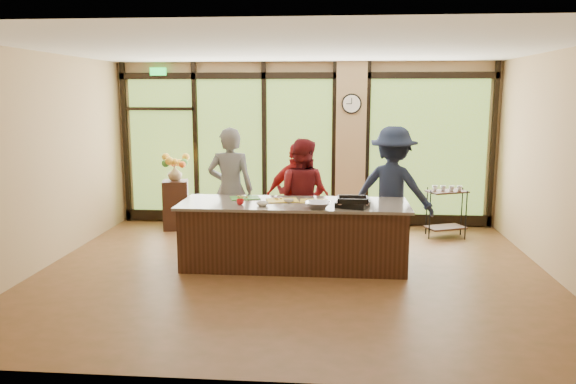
% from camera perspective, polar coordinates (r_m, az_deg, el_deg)
% --- Properties ---
extents(floor, '(7.00, 7.00, 0.00)m').
position_cam_1_polar(floor, '(7.80, 0.42, -8.14)').
color(floor, brown).
rests_on(floor, ground).
extents(ceiling, '(7.00, 7.00, 0.00)m').
position_cam_1_polar(ceiling, '(7.44, 0.45, 14.39)').
color(ceiling, white).
rests_on(ceiling, back_wall).
extents(back_wall, '(7.00, 0.00, 7.00)m').
position_cam_1_polar(back_wall, '(10.46, 1.70, 4.86)').
color(back_wall, tan).
rests_on(back_wall, floor).
extents(left_wall, '(0.00, 6.00, 6.00)m').
position_cam_1_polar(left_wall, '(8.49, -23.86, 2.85)').
color(left_wall, tan).
rests_on(left_wall, floor).
extents(right_wall, '(0.00, 6.00, 6.00)m').
position_cam_1_polar(right_wall, '(8.01, 26.28, 2.31)').
color(right_wall, tan).
rests_on(right_wall, floor).
extents(window_wall, '(6.90, 0.12, 3.00)m').
position_cam_1_polar(window_wall, '(10.41, 2.58, 4.25)').
color(window_wall, tan).
rests_on(window_wall, floor).
extents(island_base, '(3.10, 1.00, 0.88)m').
position_cam_1_polar(island_base, '(7.97, 0.59, -4.46)').
color(island_base, black).
rests_on(island_base, floor).
extents(countertop, '(3.20, 1.10, 0.04)m').
position_cam_1_polar(countertop, '(7.87, 0.60, -1.22)').
color(countertop, '#6D615A').
rests_on(countertop, island_base).
extents(wall_clock, '(0.36, 0.04, 0.36)m').
position_cam_1_polar(wall_clock, '(10.27, 6.47, 8.90)').
color(wall_clock, black).
rests_on(wall_clock, window_wall).
extents(cook_left, '(0.72, 0.48, 1.93)m').
position_cam_1_polar(cook_left, '(8.69, -5.86, 0.23)').
color(cook_left, slate).
rests_on(cook_left, floor).
extents(cook_midleft, '(1.01, 0.89, 1.76)m').
position_cam_1_polar(cook_midleft, '(8.67, 1.36, -0.33)').
color(cook_midleft, maroon).
rests_on(cook_midleft, floor).
extents(cook_midright, '(1.00, 0.45, 1.68)m').
position_cam_1_polar(cook_midright, '(8.70, 0.99, -0.53)').
color(cook_midright, '#A5191A').
rests_on(cook_midright, floor).
extents(cook_right, '(1.44, 1.14, 1.95)m').
position_cam_1_polar(cook_right, '(8.69, 10.58, 0.16)').
color(cook_right, '#171F34').
rests_on(cook_right, floor).
extents(roasting_pan, '(0.49, 0.43, 0.07)m').
position_cam_1_polar(roasting_pan, '(7.57, 6.58, -1.29)').
color(roasting_pan, black).
rests_on(roasting_pan, countertop).
extents(mixing_bowl, '(0.35, 0.35, 0.08)m').
position_cam_1_polar(mixing_bowl, '(7.49, 3.04, -1.32)').
color(mixing_bowl, silver).
rests_on(mixing_bowl, countertop).
extents(cutting_board_left, '(0.49, 0.42, 0.01)m').
position_cam_1_polar(cutting_board_left, '(8.20, -4.39, -0.61)').
color(cutting_board_left, '#3D822F').
rests_on(cutting_board_left, countertop).
extents(cutting_board_center, '(0.50, 0.42, 0.01)m').
position_cam_1_polar(cutting_board_center, '(7.98, -0.58, -0.86)').
color(cutting_board_center, gold).
rests_on(cutting_board_center, countertop).
extents(cutting_board_right, '(0.40, 0.31, 0.01)m').
position_cam_1_polar(cutting_board_right, '(7.95, 2.66, -0.92)').
color(cutting_board_right, gold).
rests_on(cutting_board_right, countertop).
extents(prep_bowl_near, '(0.19, 0.19, 0.05)m').
position_cam_1_polar(prep_bowl_near, '(7.64, -2.62, -1.22)').
color(prep_bowl_near, silver).
rests_on(prep_bowl_near, countertop).
extents(prep_bowl_mid, '(0.19, 0.19, 0.05)m').
position_cam_1_polar(prep_bowl_mid, '(7.87, 0.09, -0.89)').
color(prep_bowl_mid, silver).
rests_on(prep_bowl_mid, countertop).
extents(prep_bowl_far, '(0.16, 0.16, 0.03)m').
position_cam_1_polar(prep_bowl_far, '(8.22, 6.14, -0.53)').
color(prep_bowl_far, silver).
rests_on(prep_bowl_far, countertop).
extents(red_ramekin, '(0.13, 0.13, 0.08)m').
position_cam_1_polar(red_ramekin, '(7.72, -4.87, -1.01)').
color(red_ramekin, red).
rests_on(red_ramekin, countertop).
extents(flower_stand, '(0.53, 0.53, 0.89)m').
position_cam_1_polar(flower_stand, '(10.36, -11.32, -1.28)').
color(flower_stand, black).
rests_on(flower_stand, floor).
extents(flower_vase, '(0.32, 0.32, 0.27)m').
position_cam_1_polar(flower_vase, '(10.27, -11.43, 1.88)').
color(flower_vase, olive).
rests_on(flower_vase, flower_stand).
extents(bar_cart, '(0.75, 0.60, 0.89)m').
position_cam_1_polar(bar_cart, '(9.93, 15.78, -1.41)').
color(bar_cart, black).
rests_on(bar_cart, floor).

